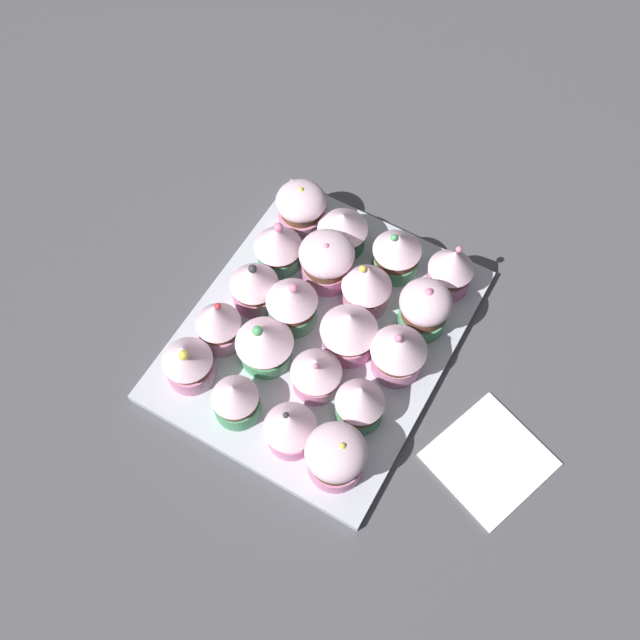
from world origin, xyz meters
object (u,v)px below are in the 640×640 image
(cupcake_0, at_px, (188,361))
(cupcake_4, at_px, (218,322))
(cupcake_9, at_px, (291,304))
(cupcake_7, at_px, (360,402))
(cupcake_13, at_px, (327,260))
(cupcake_8, at_px, (254,285))
(cupcake_17, at_px, (343,229))
(cupcake_15, at_px, (424,308))
(napkin, at_px, (490,459))
(cupcake_1, at_px, (235,399))
(cupcake_10, at_px, (350,328))
(cupcake_16, at_px, (301,207))
(cupcake_6, at_px, (316,372))
(cupcake_2, at_px, (290,427))
(cupcake_5, at_px, (264,343))
(cupcake_14, at_px, (367,285))
(cupcake_19, at_px, (451,269))
(cupcake_18, at_px, (397,252))
(cupcake_3, at_px, (336,456))
(cupcake_12, at_px, (278,245))
(baking_tray, at_px, (320,334))
(cupcake_11, at_px, (399,350))

(cupcake_0, distance_m, cupcake_4, 0.06)
(cupcake_9, bearing_deg, cupcake_0, -118.09)
(cupcake_7, height_order, cupcake_13, same)
(cupcake_8, relative_size, cupcake_17, 1.20)
(cupcake_15, bearing_deg, cupcake_7, -93.91)
(napkin, bearing_deg, cupcake_9, 172.28)
(cupcake_1, xyz_separation_m, cupcake_10, (0.07, 0.14, 0.01))
(cupcake_0, relative_size, cupcake_8, 0.95)
(cupcake_7, bearing_deg, cupcake_16, 134.13)
(cupcake_6, bearing_deg, cupcake_2, -83.12)
(cupcake_5, bearing_deg, cupcake_16, 108.42)
(cupcake_8, bearing_deg, cupcake_13, 51.58)
(cupcake_1, distance_m, cupcake_14, 0.20)
(cupcake_5, height_order, cupcake_19, cupcake_19)
(cupcake_18, bearing_deg, cupcake_3, -76.87)
(cupcake_13, relative_size, cupcake_19, 0.96)
(cupcake_15, relative_size, cupcake_16, 1.14)
(cupcake_6, xyz_separation_m, cupcake_15, (0.07, 0.13, 0.00))
(cupcake_3, relative_size, cupcake_5, 1.03)
(cupcake_12, bearing_deg, cupcake_2, -55.34)
(cupcake_4, distance_m, cupcake_15, 0.24)
(cupcake_3, xyz_separation_m, cupcake_4, (-0.19, 0.07, 0.00))
(cupcake_4, bearing_deg, cupcake_10, 26.68)
(cupcake_14, xyz_separation_m, cupcake_19, (0.08, 0.07, -0.00))
(cupcake_19, bearing_deg, cupcake_14, -136.63)
(baking_tray, height_order, cupcake_3, cupcake_3)
(cupcake_7, xyz_separation_m, cupcake_17, (-0.13, 0.19, -0.00))
(cupcake_5, xyz_separation_m, cupcake_18, (0.07, 0.19, -0.00))
(cupcake_1, height_order, cupcake_14, cupcake_14)
(cupcake_1, xyz_separation_m, cupcake_2, (0.07, 0.00, 0.00))
(cupcake_4, bearing_deg, cupcake_17, 72.64)
(cupcake_15, relative_size, napkin, 0.65)
(cupcake_2, xyz_separation_m, cupcake_4, (-0.14, 0.07, 0.00))
(cupcake_3, bearing_deg, cupcake_7, 95.88)
(cupcake_13, bearing_deg, cupcake_18, 38.37)
(cupcake_4, bearing_deg, cupcake_6, 1.79)
(cupcake_2, xyz_separation_m, cupcake_7, (0.05, 0.06, 0.00))
(cupcake_10, distance_m, cupcake_12, 0.15)
(cupcake_13, xyz_separation_m, cupcake_19, (0.14, 0.06, 0.00))
(cupcake_0, bearing_deg, cupcake_6, 24.70)
(cupcake_3, bearing_deg, cupcake_0, 176.08)
(cupcake_3, height_order, cupcake_4, cupcake_4)
(cupcake_0, relative_size, cupcake_11, 0.87)
(cupcake_6, relative_size, cupcake_19, 0.87)
(cupcake_10, distance_m, cupcake_13, 0.10)
(cupcake_11, relative_size, napkin, 0.72)
(cupcake_18, bearing_deg, cupcake_5, -111.69)
(cupcake_3, bearing_deg, cupcake_2, 176.08)
(cupcake_8, relative_size, cupcake_13, 1.04)
(cupcake_19, bearing_deg, cupcake_7, -93.84)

